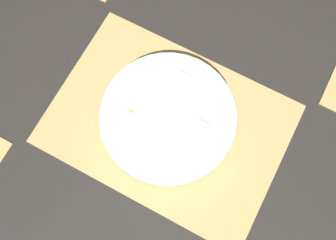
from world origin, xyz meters
name	(u,v)px	position (x,y,z in m)	size (l,w,h in m)	color
ground_plane	(168,124)	(0.00, 0.00, 0.00)	(6.00, 6.00, 0.00)	black
bamboo_mat_center	(168,123)	(0.00, 0.00, 0.00)	(0.52, 0.37, 0.01)	tan
fruit_salad_bowl	(168,119)	(0.00, 0.00, 0.04)	(0.29, 0.29, 0.07)	silver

